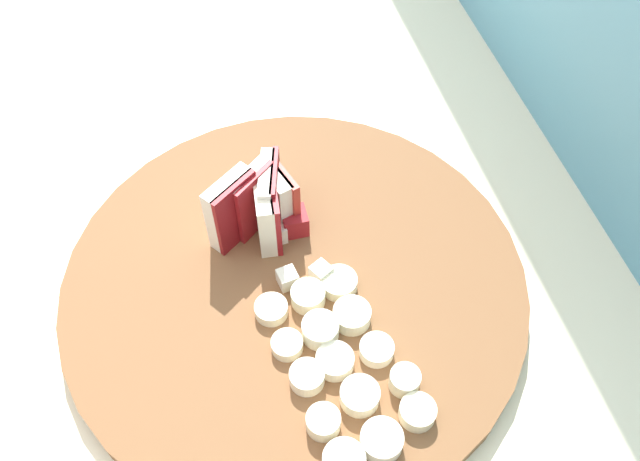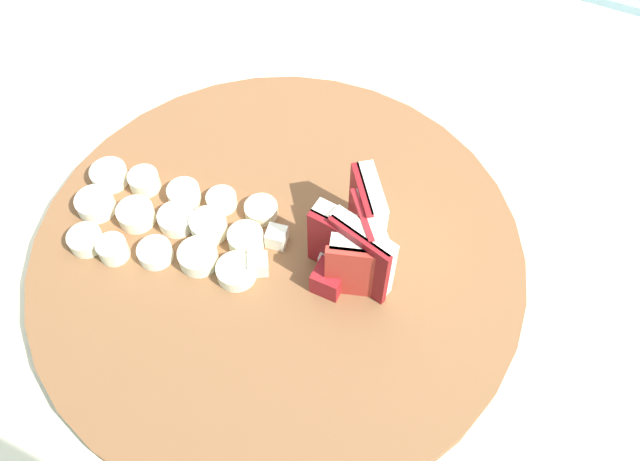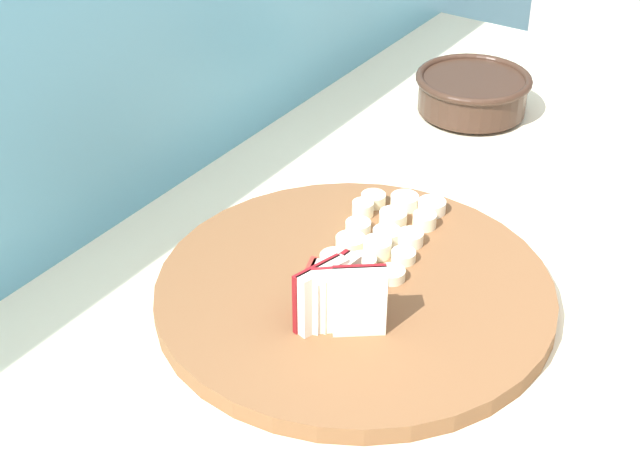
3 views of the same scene
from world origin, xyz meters
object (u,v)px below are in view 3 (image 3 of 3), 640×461
object	(u,v)px
banana_slice_rows	(385,232)
ceramic_bowl	(473,92)
cutting_board	(355,292)
apple_wedge_fan	(334,296)
apple_dice_pile	(330,295)

from	to	relation	value
banana_slice_rows	ceramic_bowl	world-z (taller)	ceramic_bowl
cutting_board	apple_wedge_fan	world-z (taller)	apple_wedge_fan
cutting_board	apple_wedge_fan	distance (m)	0.07
ceramic_bowl	banana_slice_rows	bearing A→B (deg)	-169.29
cutting_board	banana_slice_rows	world-z (taller)	banana_slice_rows
cutting_board	banana_slice_rows	bearing A→B (deg)	11.23
ceramic_bowl	cutting_board	bearing A→B (deg)	-169.18
apple_dice_pile	ceramic_bowl	size ratio (longest dim) A/B	0.53
apple_dice_pile	ceramic_bowl	bearing A→B (deg)	9.46
banana_slice_rows	ceramic_bowl	bearing A→B (deg)	10.71
apple_dice_pile	banana_slice_rows	size ratio (longest dim) A/B	0.47
apple_dice_pile	cutting_board	bearing A→B (deg)	-6.47
apple_wedge_fan	banana_slice_rows	xyz separation A→B (m)	(0.14, 0.03, -0.02)
banana_slice_rows	ceramic_bowl	distance (m)	0.34
cutting_board	banana_slice_rows	distance (m)	0.09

